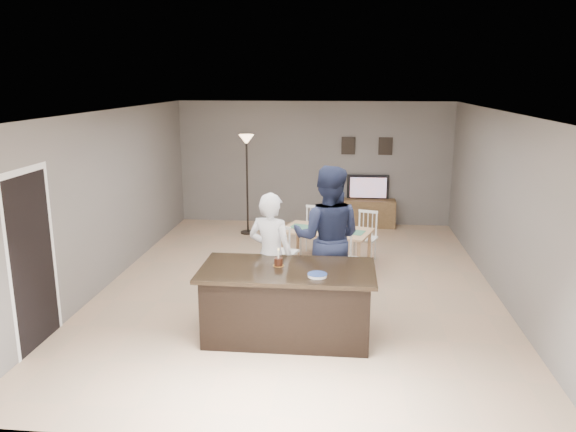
# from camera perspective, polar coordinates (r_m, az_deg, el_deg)

# --- Properties ---
(floor) EXTENTS (8.00, 8.00, 0.00)m
(floor) POSITION_cam_1_polar(r_m,az_deg,el_deg) (8.91, 1.11, -7.04)
(floor) COLOR tan
(floor) RESTS_ON ground
(room_shell) EXTENTS (8.00, 8.00, 8.00)m
(room_shell) POSITION_cam_1_polar(r_m,az_deg,el_deg) (8.46, 1.16, 3.64)
(room_shell) COLOR slate
(room_shell) RESTS_ON floor
(kitchen_island) EXTENTS (2.15, 1.10, 0.90)m
(kitchen_island) POSITION_cam_1_polar(r_m,az_deg,el_deg) (7.07, -0.06, -8.76)
(kitchen_island) COLOR black
(kitchen_island) RESTS_ON floor
(tv_console) EXTENTS (1.20, 0.40, 0.60)m
(tv_console) POSITION_cam_1_polar(r_m,az_deg,el_deg) (12.42, 8.06, 0.29)
(tv_console) COLOR brown
(tv_console) RESTS_ON floor
(television) EXTENTS (0.91, 0.12, 0.53)m
(television) POSITION_cam_1_polar(r_m,az_deg,el_deg) (12.37, 8.13, 2.90)
(television) COLOR black
(television) RESTS_ON tv_console
(tv_screen_glow) EXTENTS (0.78, 0.00, 0.78)m
(tv_screen_glow) POSITION_cam_1_polar(r_m,az_deg,el_deg) (12.29, 8.15, 2.87)
(tv_screen_glow) COLOR #DB5318
(tv_screen_glow) RESTS_ON tv_console
(picture_frames) EXTENTS (1.10, 0.02, 0.38)m
(picture_frames) POSITION_cam_1_polar(r_m,az_deg,el_deg) (12.37, 8.02, 7.07)
(picture_frames) COLOR black
(picture_frames) RESTS_ON room_shell
(doorway) EXTENTS (0.00, 2.10, 2.65)m
(doorway) POSITION_cam_1_polar(r_m,az_deg,el_deg) (7.28, -24.66, -2.71)
(doorway) COLOR black
(doorway) RESTS_ON floor
(woman) EXTENTS (0.73, 0.59, 1.73)m
(woman) POSITION_cam_1_polar(r_m,az_deg,el_deg) (7.52, -1.76, -4.06)
(woman) COLOR silver
(woman) RESTS_ON floor
(man) EXTENTS (1.06, 0.87, 2.03)m
(man) POSITION_cam_1_polar(r_m,az_deg,el_deg) (7.80, 4.03, -2.25)
(man) COLOR #181D35
(man) RESTS_ON floor
(birthday_cake) EXTENTS (0.14, 0.14, 0.22)m
(birthday_cake) POSITION_cam_1_polar(r_m,az_deg,el_deg) (6.99, -0.98, -4.67)
(birthday_cake) COLOR gold
(birthday_cake) RESTS_ON kitchen_island
(plate_stack) EXTENTS (0.23, 0.23, 0.04)m
(plate_stack) POSITION_cam_1_polar(r_m,az_deg,el_deg) (6.64, 2.99, -6.02)
(plate_stack) COLOR white
(plate_stack) RESTS_ON kitchen_island
(dining_table) EXTENTS (1.81, 1.98, 0.89)m
(dining_table) POSITION_cam_1_polar(r_m,az_deg,el_deg) (9.53, 3.93, -2.07)
(dining_table) COLOR tan
(dining_table) RESTS_ON floor
(floor_lamp) EXTENTS (0.31, 0.31, 2.07)m
(floor_lamp) POSITION_cam_1_polar(r_m,az_deg,el_deg) (11.54, -4.22, 5.95)
(floor_lamp) COLOR black
(floor_lamp) RESTS_ON floor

